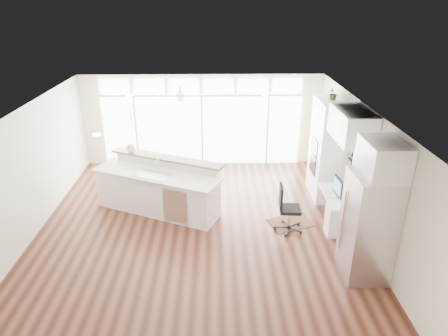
{
  "coord_description": "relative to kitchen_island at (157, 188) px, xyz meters",
  "views": [
    {
      "loc": [
        0.42,
        -7.37,
        4.79
      ],
      "look_at": [
        0.58,
        0.6,
        1.3
      ],
      "focal_mm": 32.0,
      "sensor_mm": 36.0,
      "label": 1
    }
  ],
  "objects": [
    {
      "name": "framed_photos",
      "position": [
        4.44,
        -0.11,
        0.79
      ],
      "size": [
        0.06,
        0.22,
        0.8
      ],
      "primitive_type": "cube",
      "color": "black",
      "rests_on": "wall_right"
    },
    {
      "name": "ceiling",
      "position": [
        0.98,
        -1.03,
        2.09
      ],
      "size": [
        7.0,
        8.0,
        0.02
      ],
      "primitive_type": "cube",
      "color": "silver",
      "rests_on": "wall_back"
    },
    {
      "name": "desk_nook",
      "position": [
        4.11,
        -0.73,
        -0.23
      ],
      "size": [
        0.72,
        1.3,
        0.76
      ],
      "primitive_type": "cube",
      "color": "white",
      "rests_on": "floor"
    },
    {
      "name": "monitor",
      "position": [
        4.03,
        -0.73,
        0.36
      ],
      "size": [
        0.11,
        0.51,
        0.42
      ],
      "primitive_type": "cube",
      "rotation": [
        0.0,
        0.0,
        0.06
      ],
      "color": "black",
      "rests_on": "desk_nook"
    },
    {
      "name": "office_chair",
      "position": [
        2.97,
        -0.91,
        -0.07
      ],
      "size": [
        0.59,
        0.55,
        1.07
      ],
      "primitive_type": "cube",
      "rotation": [
        0.0,
        0.0,
        -0.07
      ],
      "color": "black",
      "rests_on": "floor"
    },
    {
      "name": "floor",
      "position": [
        0.98,
        -1.03,
        -0.62
      ],
      "size": [
        7.0,
        8.0,
        0.02
      ],
      "primitive_type": "cube",
      "color": "#3B1B12",
      "rests_on": "ground"
    },
    {
      "name": "wall_front",
      "position": [
        0.98,
        -5.03,
        0.74
      ],
      "size": [
        7.0,
        0.04,
        2.7
      ],
      "primitive_type": "cube",
      "color": "silver",
      "rests_on": "floor"
    },
    {
      "name": "ceiling_fan",
      "position": [
        0.48,
        1.77,
        1.87
      ],
      "size": [
        1.16,
        1.16,
        0.32
      ],
      "primitive_type": "cube",
      "color": "white",
      "rests_on": "ceiling"
    },
    {
      "name": "keyboard",
      "position": [
        3.86,
        -0.73,
        0.16
      ],
      "size": [
        0.15,
        0.31,
        0.01
      ],
      "primitive_type": "cube",
      "rotation": [
        0.0,
        0.0,
        -0.15
      ],
      "color": "silver",
      "rests_on": "desk_nook"
    },
    {
      "name": "refrigerator",
      "position": [
        4.09,
        -2.38,
        0.39
      ],
      "size": [
        0.76,
        0.9,
        2.0
      ],
      "primitive_type": "cube",
      "color": "silver",
      "rests_on": "floor"
    },
    {
      "name": "wall_back",
      "position": [
        0.98,
        2.97,
        0.74
      ],
      "size": [
        7.0,
        0.04,
        2.7
      ],
      "primitive_type": "cube",
      "color": "silver",
      "rests_on": "floor"
    },
    {
      "name": "oven_cabinet",
      "position": [
        4.15,
        0.77,
        0.64
      ],
      "size": [
        0.64,
        1.2,
        2.5
      ],
      "primitive_type": "cube",
      "color": "white",
      "rests_on": "floor"
    },
    {
      "name": "potted_plant",
      "position": [
        4.15,
        0.77,
        2.01
      ],
      "size": [
        0.33,
        0.35,
        0.24
      ],
      "primitive_type": "imported",
      "rotation": [
        0.0,
        0.0,
        0.16
      ],
      "color": "#2D4F22",
      "rests_on": "oven_cabinet"
    },
    {
      "name": "desk_window",
      "position": [
        4.44,
        -0.73,
        0.94
      ],
      "size": [
        0.04,
        0.85,
        0.85
      ],
      "primitive_type": "cube",
      "color": "silver",
      "rests_on": "wall_right"
    },
    {
      "name": "transom_row",
      "position": [
        0.98,
        2.91,
        1.77
      ],
      "size": [
        5.9,
        0.06,
        0.4
      ],
      "primitive_type": "cube",
      "color": "white",
      "rests_on": "wall_back"
    },
    {
      "name": "recessed_lights",
      "position": [
        0.98,
        -0.83,
        2.07
      ],
      "size": [
        3.4,
        3.0,
        0.02
      ],
      "primitive_type": "cube",
      "color": "beige",
      "rests_on": "ceiling"
    },
    {
      "name": "wall_left",
      "position": [
        -2.52,
        -1.03,
        0.74
      ],
      "size": [
        0.04,
        8.0,
        2.7
      ],
      "primitive_type": "cube",
      "color": "silver",
      "rests_on": "floor"
    },
    {
      "name": "fridge_cabinet",
      "position": [
        4.15,
        -2.38,
        1.69
      ],
      "size": [
        0.64,
        0.9,
        0.6
      ],
      "primitive_type": "cube",
      "color": "white",
      "rests_on": "wall_right"
    },
    {
      "name": "fishbowl",
      "position": [
        -0.7,
        0.76,
        0.72
      ],
      "size": [
        0.29,
        0.29,
        0.22
      ],
      "primitive_type": "sphere",
      "rotation": [
        0.0,
        0.0,
        -0.4
      ],
      "color": "white",
      "rests_on": "kitchen_island"
    },
    {
      "name": "wall_right",
      "position": [
        4.48,
        -1.03,
        0.74
      ],
      "size": [
        0.04,
        8.0,
        2.7
      ],
      "primitive_type": "cube",
      "color": "silver",
      "rests_on": "floor"
    },
    {
      "name": "rug",
      "position": [
        3.06,
        -0.62,
        -0.6
      ],
      "size": [
        1.1,
        0.96,
        0.01
      ],
      "primitive_type": "cube",
      "rotation": [
        0.0,
        0.0,
        0.37
      ],
      "color": "#3A1B12",
      "rests_on": "floor"
    },
    {
      "name": "kitchen_island",
      "position": [
        0.0,
        0.0,
        0.0
      ],
      "size": [
        3.26,
        2.32,
        1.21
      ],
      "primitive_type": "cube",
      "rotation": [
        0.0,
        0.0,
        -0.43
      ],
      "color": "white",
      "rests_on": "floor"
    },
    {
      "name": "upper_cabinets",
      "position": [
        4.15,
        -0.73,
        1.74
      ],
      "size": [
        0.64,
        1.3,
        0.64
      ],
      "primitive_type": "cube",
      "color": "white",
      "rests_on": "wall_right"
    },
    {
      "name": "glass_wall",
      "position": [
        0.98,
        2.91,
        0.44
      ],
      "size": [
        5.8,
        0.06,
        2.08
      ],
      "primitive_type": "cube",
      "color": "white",
      "rests_on": "wall_back"
    }
  ]
}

